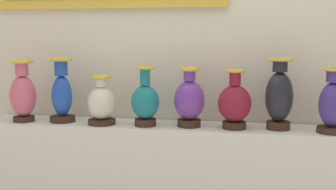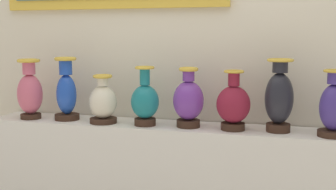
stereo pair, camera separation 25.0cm
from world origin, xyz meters
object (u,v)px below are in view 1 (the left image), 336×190
object	(u,v)px
vase_sapphire	(62,94)
vase_ivory	(101,103)
vase_onyx	(279,96)
vase_violet	(189,100)
vase_teal	(145,102)
vase_burgundy	(235,104)
vase_indigo	(333,105)
vase_rose	(23,94)

from	to	relation	value
vase_sapphire	vase_ivory	world-z (taller)	vase_sapphire
vase_sapphire	vase_onyx	bearing A→B (deg)	0.27
vase_violet	vase_teal	bearing A→B (deg)	-174.69
vase_sapphire	vase_burgundy	distance (m)	1.02
vase_sapphire	vase_onyx	world-z (taller)	vase_onyx
vase_violet	vase_burgundy	xyz separation A→B (m)	(0.25, -0.01, -0.01)
vase_teal	vase_onyx	world-z (taller)	vase_onyx
vase_indigo	vase_sapphire	bearing A→B (deg)	178.68
vase_burgundy	vase_teal	bearing A→B (deg)	-178.50
vase_violet	vase_indigo	size ratio (longest dim) A/B	0.98
vase_rose	vase_sapphire	world-z (taller)	vase_sapphire
vase_violet	vase_burgundy	distance (m)	0.25
vase_rose	vase_indigo	distance (m)	1.76
vase_rose	vase_indigo	bearing A→B (deg)	-0.11
vase_ivory	vase_onyx	size ratio (longest dim) A/B	0.73
vase_rose	vase_sapphire	bearing A→B (deg)	7.76
vase_rose	vase_ivory	bearing A→B (deg)	-0.23
vase_rose	vase_burgundy	bearing A→B (deg)	0.67
vase_teal	vase_burgundy	xyz separation A→B (m)	(0.50, 0.01, 0.00)
vase_teal	vase_burgundy	distance (m)	0.50
vase_sapphire	vase_ivory	size ratio (longest dim) A/B	1.34
vase_burgundy	vase_onyx	bearing A→B (deg)	5.55
vase_sapphire	vase_ivory	xyz separation A→B (m)	(0.26, -0.03, -0.05)
vase_violet	vase_indigo	xyz separation A→B (m)	(0.76, -0.03, 0.00)
vase_rose	vase_onyx	bearing A→B (deg)	1.45
vase_onyx	vase_indigo	world-z (taller)	vase_onyx
vase_teal	vase_burgundy	size ratio (longest dim) A/B	1.04
vase_indigo	vase_burgundy	bearing A→B (deg)	177.98
vase_ivory	vase_teal	bearing A→B (deg)	0.75
vase_rose	vase_onyx	world-z (taller)	vase_onyx
vase_sapphire	vase_teal	bearing A→B (deg)	-3.38
vase_onyx	vase_ivory	bearing A→B (deg)	-177.72
vase_rose	vase_onyx	xyz separation A→B (m)	(1.49, 0.04, 0.02)
vase_violet	vase_onyx	bearing A→B (deg)	1.54
vase_burgundy	vase_ivory	bearing A→B (deg)	-178.76
vase_sapphire	vase_indigo	size ratio (longest dim) A/B	1.12
vase_onyx	vase_teal	bearing A→B (deg)	-177.19
vase_ivory	vase_burgundy	xyz separation A→B (m)	(0.76, 0.02, 0.02)
vase_ivory	vase_onyx	world-z (taller)	vase_onyx
vase_onyx	vase_burgundy	bearing A→B (deg)	-174.45
vase_sapphire	vase_onyx	distance (m)	1.26
vase_ivory	vase_indigo	distance (m)	1.27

